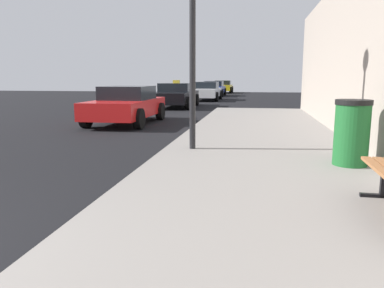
# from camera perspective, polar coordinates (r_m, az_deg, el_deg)

# --- Properties ---
(trash_bin) EXTENTS (0.57, 0.57, 1.06)m
(trash_bin) POSITION_cam_1_polar(r_m,az_deg,el_deg) (6.60, 23.00, 1.61)
(trash_bin) COLOR #195926
(trash_bin) RESTS_ON sidewalk
(street_lamp) EXTENTS (0.36, 0.36, 4.00)m
(street_lamp) POSITION_cam_1_polar(r_m,az_deg,el_deg) (7.59, 0.08, 20.34)
(street_lamp) COLOR black
(street_lamp) RESTS_ON sidewalk
(car_red) EXTENTS (1.95, 4.12, 1.27)m
(car_red) POSITION_cam_1_polar(r_m,az_deg,el_deg) (13.17, -9.87, 5.88)
(car_red) COLOR red
(car_red) RESTS_ON ground_plane
(car_black) EXTENTS (2.02, 4.50, 1.43)m
(car_black) POSITION_cam_1_polar(r_m,az_deg,el_deg) (20.28, -2.47, 7.42)
(car_black) COLOR black
(car_black) RESTS_ON ground_plane
(car_white) EXTENTS (1.93, 4.45, 1.27)m
(car_white) POSITION_cam_1_polar(r_m,az_deg,el_deg) (26.58, 2.19, 8.02)
(car_white) COLOR white
(car_white) RESTS_ON ground_plane
(car_blue) EXTENTS (1.93, 4.49, 1.27)m
(car_blue) POSITION_cam_1_polar(r_m,az_deg,el_deg) (32.79, 3.29, 8.39)
(car_blue) COLOR #233899
(car_blue) RESTS_ON ground_plane
(car_yellow) EXTENTS (1.97, 4.15, 1.27)m
(car_yellow) POSITION_cam_1_polar(r_m,az_deg,el_deg) (39.66, 4.69, 8.64)
(car_yellow) COLOR yellow
(car_yellow) RESTS_ON ground_plane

